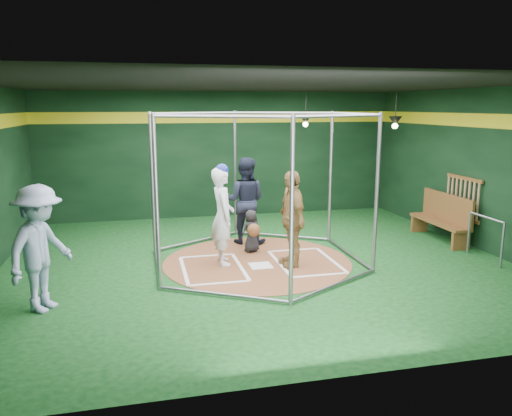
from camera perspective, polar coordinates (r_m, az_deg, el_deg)
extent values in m
cube|color=#0C3611|center=(10.19, 0.13, -6.24)|extent=(10.00, 9.00, 0.02)
cube|color=black|center=(9.71, 0.14, 13.90)|extent=(10.00, 9.00, 0.02)
cube|color=black|center=(14.18, -4.08, 6.06)|extent=(10.00, 0.10, 3.50)
cube|color=black|center=(5.59, 10.83, -2.69)|extent=(10.00, 0.10, 3.50)
cube|color=black|center=(11.97, 24.18, 4.05)|extent=(0.10, 9.00, 3.50)
cube|color=gold|center=(14.09, -4.12, 10.30)|extent=(10.00, 0.01, 0.30)
cube|color=gold|center=(11.88, 24.49, 9.07)|extent=(0.01, 9.00, 0.30)
cylinder|color=brown|center=(10.18, 0.13, -6.15)|extent=(3.80, 3.80, 0.01)
cube|color=white|center=(9.90, 0.53, -6.60)|extent=(0.43, 0.43, 0.01)
cube|color=white|center=(10.58, -5.66, -5.46)|extent=(1.10, 0.07, 0.01)
cube|color=white|center=(8.99, -4.20, -8.57)|extent=(1.10, 0.07, 0.01)
cube|color=white|center=(9.72, -8.23, -7.08)|extent=(0.07, 1.70, 0.01)
cube|color=white|center=(9.87, -1.81, -6.68)|extent=(0.07, 1.70, 0.01)
cube|color=white|center=(10.98, 4.25, -4.81)|extent=(1.10, 0.07, 0.01)
cube|color=white|center=(9.45, 7.35, -7.62)|extent=(1.10, 0.07, 0.01)
cube|color=white|center=(10.05, 2.69, -6.35)|extent=(0.07, 1.70, 0.01)
cube|color=white|center=(10.39, 8.57, -5.86)|extent=(0.07, 1.70, 0.01)
cylinder|color=gray|center=(11.51, 8.50, 3.43)|extent=(0.07, 0.07, 3.00)
cylinder|color=gray|center=(12.06, -2.39, 3.91)|extent=(0.07, 0.07, 3.00)
cylinder|color=gray|center=(10.71, -11.75, 2.71)|extent=(0.07, 0.07, 3.00)
cylinder|color=gray|center=(8.45, -11.29, 0.38)|extent=(0.07, 0.07, 3.00)
cylinder|color=gray|center=(7.65, 4.10, -0.58)|extent=(0.07, 0.07, 3.00)
cylinder|color=gray|center=(9.44, 13.63, 1.45)|extent=(0.07, 0.07, 3.00)
cylinder|color=gray|center=(11.62, 3.01, 10.79)|extent=(2.02, 1.20, 0.06)
cylinder|color=gray|center=(12.02, 2.86, -3.17)|extent=(2.02, 1.20, 0.06)
cylinder|color=gray|center=(11.23, -6.97, 10.69)|extent=(2.02, 1.20, 0.06)
cylinder|color=gray|center=(11.64, -6.63, -3.73)|extent=(2.02, 1.20, 0.06)
cylinder|color=gray|center=(9.44, -11.91, 10.38)|extent=(0.06, 2.30, 0.06)
cylinder|color=gray|center=(9.93, -11.21, -6.59)|extent=(0.06, 2.30, 0.06)
cylinder|color=gray|center=(7.81, -4.13, 10.39)|extent=(2.02, 1.20, 0.06)
cylinder|color=gray|center=(8.39, -3.84, -9.82)|extent=(2.02, 1.20, 0.06)
cylinder|color=gray|center=(8.36, 9.70, 10.34)|extent=(2.02, 1.20, 0.06)
cylinder|color=gray|center=(8.91, 9.06, -8.65)|extent=(2.02, 1.20, 0.06)
cylinder|color=gray|center=(10.34, 11.12, 10.49)|extent=(0.06, 2.30, 0.06)
cylinder|color=gray|center=(10.79, 10.52, -5.09)|extent=(0.06, 2.30, 0.06)
cube|color=brown|center=(12.28, 22.74, 3.16)|extent=(0.05, 1.25, 0.08)
cube|color=brown|center=(12.43, 22.42, -0.94)|extent=(0.05, 1.25, 0.08)
cylinder|color=#A87F58|center=(11.90, 24.03, 0.61)|extent=(0.06, 0.06, 0.85)
cylinder|color=#A87F58|center=(12.03, 23.58, 0.75)|extent=(0.06, 0.06, 0.85)
cylinder|color=#A87F58|center=(12.15, 23.15, 0.89)|extent=(0.06, 0.06, 0.85)
cylinder|color=#A87F58|center=(12.28, 22.72, 1.03)|extent=(0.06, 0.06, 0.85)
cylinder|color=#A87F58|center=(12.40, 22.30, 1.16)|extent=(0.06, 0.06, 0.85)
cylinder|color=#A87F58|center=(12.53, 21.88, 1.29)|extent=(0.06, 0.06, 0.85)
cylinder|color=#A87F58|center=(12.65, 21.48, 1.41)|extent=(0.06, 0.06, 0.85)
cylinder|color=#A87F58|center=(12.78, 21.08, 1.54)|extent=(0.06, 0.06, 0.85)
cone|color=black|center=(13.78, 5.68, 10.04)|extent=(0.34, 0.34, 0.22)
sphere|color=#FFD899|center=(13.78, 5.67, 9.50)|extent=(0.14, 0.14, 0.14)
cylinder|color=black|center=(13.77, 5.71, 11.49)|extent=(0.02, 0.02, 0.70)
cone|color=black|center=(13.03, 15.63, 9.59)|extent=(0.34, 0.34, 0.22)
sphere|color=#FFD899|center=(13.04, 15.59, 9.02)|extent=(0.14, 0.14, 0.14)
cylinder|color=black|center=(13.03, 15.71, 11.13)|extent=(0.02, 0.02, 0.70)
imported|color=white|center=(9.84, -3.85, -0.94)|extent=(0.47, 0.71, 1.93)
sphere|color=navy|center=(9.68, -3.92, 4.31)|extent=(0.26, 0.26, 0.26)
imported|color=tan|center=(9.74, 4.09, -1.21)|extent=(0.52, 1.13, 1.89)
imported|color=black|center=(10.74, -0.55, -2.64)|extent=(0.52, 0.43, 0.92)
sphere|color=brown|center=(10.48, -0.25, -2.55)|extent=(0.28, 0.28, 0.28)
imported|color=black|center=(11.35, -1.27, 0.86)|extent=(1.16, 1.04, 1.97)
imported|color=#9BABCE|center=(8.27, -23.44, -4.29)|extent=(1.26, 1.46, 1.96)
cube|color=brown|center=(12.46, 20.21, -1.50)|extent=(0.44, 1.90, 0.06)
cube|color=brown|center=(12.49, 21.01, 0.10)|extent=(0.06, 1.90, 0.63)
cube|color=brown|center=(11.84, 22.35, -3.48)|extent=(0.42, 0.08, 0.42)
cube|color=brown|center=(13.20, 18.15, -1.69)|extent=(0.42, 0.08, 0.42)
cylinder|color=gray|center=(10.81, 26.33, -3.83)|extent=(0.05, 0.05, 0.92)
cylinder|color=gray|center=(11.58, 23.16, -2.59)|extent=(0.05, 0.05, 0.92)
cylinder|color=gray|center=(11.10, 24.88, -0.99)|extent=(0.05, 1.02, 0.05)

